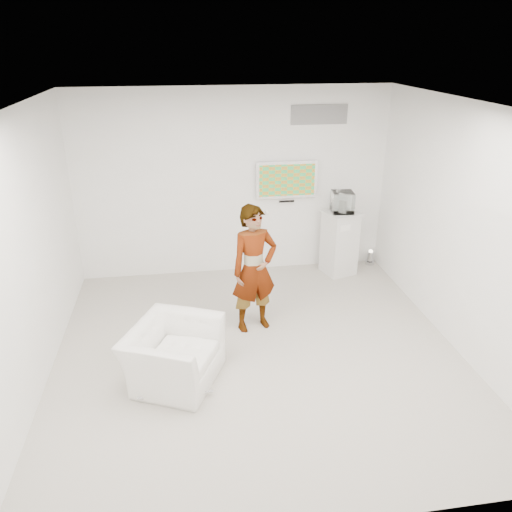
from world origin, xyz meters
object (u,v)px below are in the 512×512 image
(person, at_px, (254,269))
(armchair, at_px, (174,354))
(floor_uplight, at_px, (370,257))
(pedestal, at_px, (339,243))
(tv, at_px, (287,180))

(person, distance_m, armchair, 1.56)
(person, xyz_separation_m, armchair, (-1.08, -1.00, -0.53))
(person, distance_m, floor_uplight, 2.99)
(person, height_order, pedestal, person)
(pedestal, bearing_deg, armchair, -137.44)
(armchair, xyz_separation_m, floor_uplight, (3.39, 2.74, -0.21))
(person, height_order, armchair, person)
(armchair, bearing_deg, person, -22.59)
(tv, bearing_deg, armchair, -123.63)
(tv, height_order, floor_uplight, tv)
(person, relative_size, floor_uplight, 6.80)
(tv, bearing_deg, person, -113.66)
(tv, height_order, person, tv)
(tv, relative_size, armchair, 0.96)
(tv, distance_m, armchair, 3.61)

